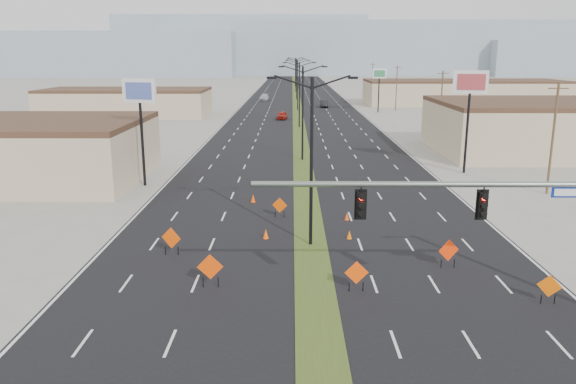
{
  "coord_description": "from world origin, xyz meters",
  "views": [
    {
      "loc": [
        -1.14,
        -20.27,
        11.26
      ],
      "look_at": [
        -1.37,
        12.4,
        3.2
      ],
      "focal_mm": 35.0,
      "sensor_mm": 36.0,
      "label": 1
    }
  ],
  "objects_px": {
    "streetlight_0": "(311,157)",
    "pole_sign_east_near": "(470,90)",
    "streetlight_5": "(296,74)",
    "streetlight_2": "(299,93)",
    "streetlight_4": "(297,78)",
    "streetlight_6": "(295,71)",
    "cone_1": "(347,216)",
    "car_far": "(264,97)",
    "construction_sign_3": "(356,274)",
    "car_left": "(282,115)",
    "car_mid": "(324,104)",
    "cone_0": "(266,234)",
    "signal_mast": "(527,215)",
    "construction_sign_5": "(449,251)",
    "streetlight_1": "(303,110)",
    "pole_sign_east_far": "(379,77)",
    "construction_sign_2": "(280,206)",
    "construction_sign_4": "(549,287)",
    "pole_sign_west": "(140,99)",
    "cone_3": "(253,198)",
    "construction_sign_0": "(210,268)",
    "streetlight_3": "(298,83)",
    "construction_sign_1": "(171,239)",
    "cone_2": "(349,235)"
  },
  "relations": [
    {
      "from": "car_left",
      "to": "cone_0",
      "type": "relative_size",
      "value": 6.56
    },
    {
      "from": "streetlight_1",
      "to": "cone_0",
      "type": "height_order",
      "value": "streetlight_1"
    },
    {
      "from": "streetlight_1",
      "to": "pole_sign_east_near",
      "type": "bearing_deg",
      "value": -22.93
    },
    {
      "from": "cone_3",
      "to": "pole_sign_east_far",
      "type": "bearing_deg",
      "value": 73.88
    },
    {
      "from": "cone_1",
      "to": "pole_sign_east_near",
      "type": "height_order",
      "value": "pole_sign_east_near"
    },
    {
      "from": "signal_mast",
      "to": "construction_sign_3",
      "type": "xyz_separation_m",
      "value": [
        -6.56,
        3.16,
        -3.88
      ]
    },
    {
      "from": "streetlight_4",
      "to": "pole_sign_east_near",
      "type": "height_order",
      "value": "streetlight_4"
    },
    {
      "from": "pole_sign_west",
      "to": "pole_sign_east_near",
      "type": "relative_size",
      "value": 0.95
    },
    {
      "from": "streetlight_6",
      "to": "car_mid",
      "type": "distance_m",
      "value": 77.97
    },
    {
      "from": "car_mid",
      "to": "construction_sign_4",
      "type": "height_order",
      "value": "car_mid"
    },
    {
      "from": "car_left",
      "to": "car_mid",
      "type": "height_order",
      "value": "car_mid"
    },
    {
      "from": "streetlight_3",
      "to": "construction_sign_1",
      "type": "xyz_separation_m",
      "value": [
        -8.04,
        -85.85,
        -4.44
      ]
    },
    {
      "from": "streetlight_0",
      "to": "pole_sign_east_far",
      "type": "distance_m",
      "value": 80.94
    },
    {
      "from": "streetlight_5",
      "to": "cone_1",
      "type": "distance_m",
      "value": 134.92
    },
    {
      "from": "streetlight_0",
      "to": "cone_1",
      "type": "bearing_deg",
      "value": 62.64
    },
    {
      "from": "streetlight_4",
      "to": "car_left",
      "type": "height_order",
      "value": "streetlight_4"
    },
    {
      "from": "construction_sign_2",
      "to": "construction_sign_3",
      "type": "xyz_separation_m",
      "value": [
        4.0,
        -12.65,
        0.06
      ]
    },
    {
      "from": "streetlight_5",
      "to": "streetlight_0",
      "type": "bearing_deg",
      "value": -90.0
    },
    {
      "from": "signal_mast",
      "to": "construction_sign_3",
      "type": "bearing_deg",
      "value": 154.23
    },
    {
      "from": "streetlight_5",
      "to": "construction_sign_4",
      "type": "xyz_separation_m",
      "value": [
        10.71,
        -148.22,
        -4.58
      ]
    },
    {
      "from": "pole_sign_west",
      "to": "streetlight_5",
      "type": "bearing_deg",
      "value": 97.9
    },
    {
      "from": "streetlight_1",
      "to": "pole_sign_west",
      "type": "distance_m",
      "value": 18.79
    },
    {
      "from": "signal_mast",
      "to": "streetlight_0",
      "type": "distance_m",
      "value": 13.18
    },
    {
      "from": "car_left",
      "to": "construction_sign_2",
      "type": "distance_m",
      "value": 61.25
    },
    {
      "from": "streetlight_2",
      "to": "cone_3",
      "type": "relative_size",
      "value": 15.62
    },
    {
      "from": "car_far",
      "to": "pole_sign_east_near",
      "type": "distance_m",
      "value": 90.67
    },
    {
      "from": "streetlight_5",
      "to": "streetlight_6",
      "type": "height_order",
      "value": "same"
    },
    {
      "from": "streetlight_5",
      "to": "car_left",
      "type": "height_order",
      "value": "streetlight_5"
    },
    {
      "from": "car_far",
      "to": "construction_sign_3",
      "type": "distance_m",
      "value": 115.88
    },
    {
      "from": "cone_0",
      "to": "car_left",
      "type": "bearing_deg",
      "value": 90.11
    },
    {
      "from": "streetlight_6",
      "to": "construction_sign_2",
      "type": "distance_m",
      "value": 162.26
    },
    {
      "from": "cone_2",
      "to": "pole_sign_west",
      "type": "distance_m",
      "value": 23.25
    },
    {
      "from": "streetlight_6",
      "to": "construction_sign_3",
      "type": "xyz_separation_m",
      "value": [
        2.0,
        -174.84,
        -4.51
      ]
    },
    {
      "from": "streetlight_0",
      "to": "pole_sign_east_near",
      "type": "xyz_separation_m",
      "value": [
        15.64,
        21.38,
        2.56
      ]
    },
    {
      "from": "cone_0",
      "to": "streetlight_6",
      "type": "bearing_deg",
      "value": 89.05
    },
    {
      "from": "streetlight_2",
      "to": "cone_1",
      "type": "distance_m",
      "value": 51.13
    },
    {
      "from": "streetlight_5",
      "to": "construction_sign_3",
      "type": "distance_m",
      "value": 146.92
    },
    {
      "from": "streetlight_2",
      "to": "streetlight_4",
      "type": "xyz_separation_m",
      "value": [
        0.0,
        56.0,
        0.0
      ]
    },
    {
      "from": "construction_sign_0",
      "to": "car_far",
      "type": "bearing_deg",
      "value": 87.91
    },
    {
      "from": "streetlight_4",
      "to": "cone_1",
      "type": "bearing_deg",
      "value": -88.56
    },
    {
      "from": "construction_sign_5",
      "to": "cone_1",
      "type": "distance_m",
      "value": 10.07
    },
    {
      "from": "construction_sign_0",
      "to": "streetlight_2",
      "type": "bearing_deg",
      "value": 81.75
    },
    {
      "from": "construction_sign_1",
      "to": "pole_sign_west",
      "type": "relative_size",
      "value": 0.18
    },
    {
      "from": "streetlight_2",
      "to": "car_left",
      "type": "xyz_separation_m",
      "value": [
        -2.89,
        11.06,
        -4.73
      ]
    },
    {
      "from": "cone_2",
      "to": "car_far",
      "type": "bearing_deg",
      "value": 95.58
    },
    {
      "from": "car_mid",
      "to": "pole_sign_east_far",
      "type": "xyz_separation_m",
      "value": [
        10.09,
        -11.04,
        6.08
      ]
    },
    {
      "from": "pole_sign_east_near",
      "to": "construction_sign_3",
      "type": "bearing_deg",
      "value": -98.15
    },
    {
      "from": "car_left",
      "to": "construction_sign_4",
      "type": "relative_size",
      "value": 2.82
    },
    {
      "from": "cone_0",
      "to": "pole_sign_west",
      "type": "xyz_separation_m",
      "value": [
        -11.32,
        14.61,
        7.21
      ]
    },
    {
      "from": "construction_sign_0",
      "to": "cone_1",
      "type": "height_order",
      "value": "construction_sign_0"
    }
  ]
}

